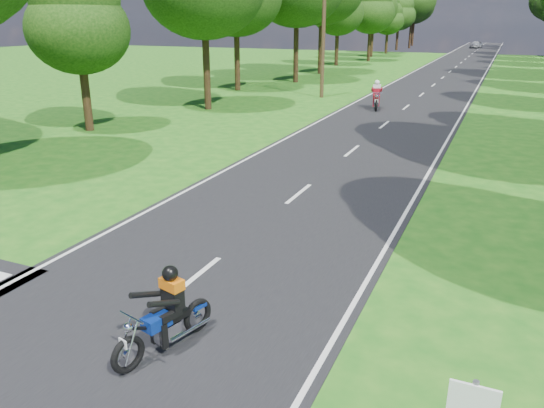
% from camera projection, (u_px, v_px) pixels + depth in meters
% --- Properties ---
extents(ground, '(160.00, 160.00, 0.00)m').
position_uv_depth(ground, '(135.00, 327.00, 9.25)').
color(ground, '#195E15').
rests_on(ground, ground).
extents(main_road, '(7.00, 140.00, 0.02)m').
position_uv_depth(main_road, '(450.00, 72.00, 52.44)').
color(main_road, black).
rests_on(main_road, ground).
extents(road_markings, '(7.40, 140.00, 0.01)m').
position_uv_depth(road_markings, '(446.00, 73.00, 50.87)').
color(road_markings, silver).
rests_on(road_markings, main_road).
extents(telegraph_pole, '(1.20, 0.26, 8.00)m').
position_uv_depth(telegraph_pole, '(323.00, 34.00, 34.35)').
color(telegraph_pole, '#382616').
rests_on(telegraph_pole, ground).
extents(rider_near_blue, '(1.00, 1.81, 1.43)m').
position_uv_depth(rider_near_blue, '(163.00, 311.00, 8.34)').
color(rider_near_blue, navy).
rests_on(rider_near_blue, main_road).
extents(rider_far_red, '(1.14, 2.10, 1.67)m').
position_uv_depth(rider_far_red, '(376.00, 95.00, 30.76)').
color(rider_far_red, '#9F100C').
rests_on(rider_far_red, main_road).
extents(distant_car, '(2.22, 3.91, 1.26)m').
position_uv_depth(distant_car, '(476.00, 44.00, 92.36)').
color(distant_car, '#B0B2B8').
rests_on(distant_car, main_road).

